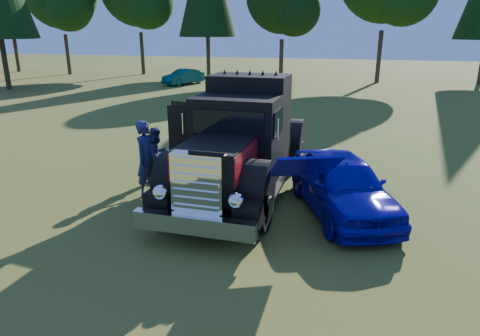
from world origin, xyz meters
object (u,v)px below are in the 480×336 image
object	(u,v)px
hotrod_coupe	(342,184)
distant_teal_car	(183,77)
diamond_t_truck	(241,146)
spectator_near	(147,159)
spectator_far	(157,155)

from	to	relation	value
hotrod_coupe	distant_teal_car	xyz separation A→B (m)	(-13.54, 22.35, -0.11)
hotrod_coupe	distant_teal_car	world-z (taller)	hotrod_coupe
diamond_t_truck	spectator_near	size ratio (longest dim) A/B	3.62
distant_teal_car	hotrod_coupe	bearing A→B (deg)	-35.13
spectator_near	spectator_far	bearing A→B (deg)	19.17
distant_teal_car	spectator_near	bearing A→B (deg)	-45.38
hotrod_coupe	spectator_near	size ratio (longest dim) A/B	2.26
spectator_near	spectator_far	distance (m)	1.06
hotrod_coupe	spectator_near	world-z (taller)	spectator_near
diamond_t_truck	spectator_near	bearing A→B (deg)	-159.14
hotrod_coupe	spectator_near	xyz separation A→B (m)	(-4.89, -0.23, 0.28)
spectator_near	diamond_t_truck	bearing A→B (deg)	-61.73
spectator_far	distant_teal_car	size ratio (longest dim) A/B	0.43
hotrod_coupe	spectator_far	size ratio (longest dim) A/B	2.83
hotrod_coupe	distant_teal_car	bearing A→B (deg)	121.22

